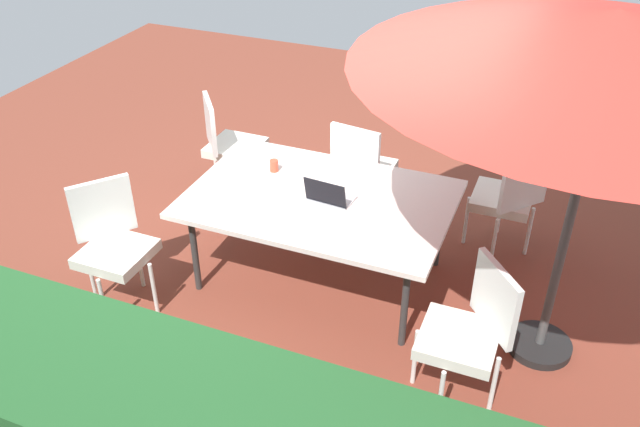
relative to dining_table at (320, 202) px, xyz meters
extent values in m
cube|color=brown|center=(0.00, 0.00, -0.71)|extent=(10.00, 10.00, 0.02)
cube|color=silver|center=(0.00, 0.00, 0.02)|extent=(1.93, 1.29, 0.04)
cylinder|color=#333333|center=(-0.81, -0.49, -0.35)|extent=(0.05, 0.05, 0.70)
cylinder|color=#333333|center=(0.81, -0.49, -0.35)|extent=(0.05, 0.05, 0.70)
cylinder|color=#333333|center=(-0.81, 0.49, -0.35)|extent=(0.05, 0.05, 0.70)
cylinder|color=#333333|center=(0.81, 0.49, -0.35)|extent=(0.05, 0.05, 0.70)
cylinder|color=#4C4C4C|center=(-1.71, 0.18, 0.46)|extent=(0.06, 0.06, 2.30)
cone|color=red|center=(-1.71, 0.18, 1.50)|extent=(2.79, 2.79, 0.32)
cylinder|color=black|center=(-1.71, 0.18, -0.67)|extent=(0.44, 0.44, 0.06)
cube|color=silver|center=(-1.22, -0.89, -0.21)|extent=(0.46, 0.46, 0.08)
cube|color=white|center=(-1.37, -0.76, 0.06)|extent=(0.32, 0.35, 0.45)
cylinder|color=white|center=(-1.20, -1.15, -0.47)|extent=(0.03, 0.03, 0.45)
cylinder|color=white|center=(-0.96, -0.88, -0.47)|extent=(0.03, 0.03, 0.45)
cylinder|color=white|center=(-1.47, -0.91, -0.47)|extent=(0.03, 0.03, 0.45)
cylinder|color=white|center=(-1.23, -0.64, -0.47)|extent=(0.03, 0.03, 0.45)
cube|color=silver|center=(1.21, 0.88, -0.21)|extent=(0.46, 0.46, 0.08)
cube|color=white|center=(1.37, 0.75, 0.06)|extent=(0.31, 0.37, 0.45)
cylinder|color=white|center=(1.18, 1.14, -0.47)|extent=(0.03, 0.03, 0.45)
cylinder|color=white|center=(0.95, 0.86, -0.47)|extent=(0.03, 0.03, 0.45)
cylinder|color=white|center=(1.46, 0.91, -0.47)|extent=(0.03, 0.03, 0.45)
cylinder|color=white|center=(1.23, 0.63, -0.47)|extent=(0.03, 0.03, 0.45)
cube|color=silver|center=(1.19, -0.88, -0.21)|extent=(0.46, 0.46, 0.08)
cube|color=white|center=(1.35, -0.75, 0.06)|extent=(0.30, 0.37, 0.45)
cylinder|color=white|center=(0.93, -0.85, -0.47)|extent=(0.03, 0.03, 0.45)
cylinder|color=white|center=(1.16, -1.13, -0.47)|extent=(0.03, 0.03, 0.45)
cylinder|color=white|center=(1.22, -0.63, -0.47)|extent=(0.03, 0.03, 0.45)
cylinder|color=white|center=(1.44, -0.91, -0.47)|extent=(0.03, 0.03, 0.45)
cube|color=silver|center=(-0.05, -0.92, -0.21)|extent=(0.46, 0.46, 0.08)
cube|color=white|center=(-0.02, -0.71, 0.06)|extent=(0.44, 0.10, 0.45)
cylinder|color=white|center=(-0.25, -1.07, -0.47)|extent=(0.03, 0.03, 0.45)
cylinder|color=white|center=(0.11, -1.12, -0.47)|extent=(0.03, 0.03, 0.45)
cylinder|color=white|center=(-0.20, -0.72, -0.47)|extent=(0.03, 0.03, 0.45)
cylinder|color=white|center=(0.16, -0.77, -0.47)|extent=(0.03, 0.03, 0.45)
cube|color=silver|center=(-1.24, 0.83, -0.21)|extent=(0.46, 0.46, 0.08)
cube|color=white|center=(-1.40, 0.70, 0.06)|extent=(0.31, 0.36, 0.45)
cylinder|color=white|center=(-0.98, 0.81, -0.47)|extent=(0.03, 0.03, 0.45)
cylinder|color=white|center=(-1.21, 1.09, -0.47)|extent=(0.03, 0.03, 0.45)
cylinder|color=white|center=(-1.26, 0.58, -0.47)|extent=(0.03, 0.03, 0.45)
cylinder|color=white|center=(-1.49, 0.85, -0.47)|extent=(0.03, 0.03, 0.45)
cube|color=#B7B7BC|center=(-0.09, 0.00, 0.05)|extent=(0.34, 0.25, 0.02)
cube|color=black|center=(-0.08, 0.11, 0.16)|extent=(0.32, 0.08, 0.20)
cylinder|color=#CC4C33|center=(0.48, -0.22, 0.09)|extent=(0.07, 0.07, 0.09)
camera|label=1|loc=(-1.57, 3.89, 2.64)|focal=37.68mm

